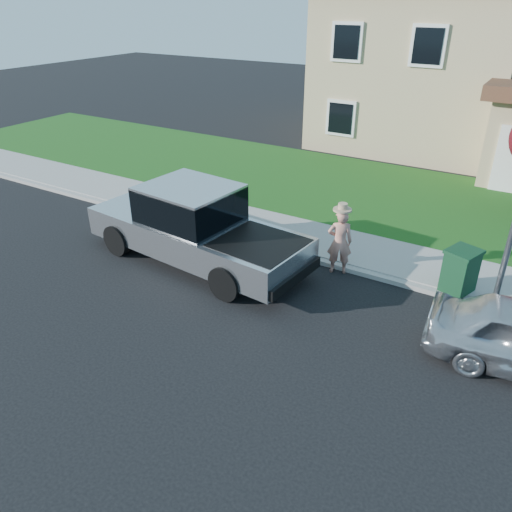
{
  "coord_description": "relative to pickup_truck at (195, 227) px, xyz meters",
  "views": [
    {
      "loc": [
        5.86,
        -7.88,
        6.33
      ],
      "look_at": [
        0.83,
        0.43,
        1.2
      ],
      "focal_mm": 35.0,
      "sensor_mm": 36.0,
      "label": 1
    }
  ],
  "objects": [
    {
      "name": "trash_bin",
      "position": [
        6.29,
        1.74,
        -0.28
      ],
      "size": [
        0.85,
        0.91,
        1.05
      ],
      "rotation": [
        0.0,
        0.0,
        -0.34
      ],
      "color": "#0E341C",
      "rests_on": "sidewalk"
    },
    {
      "name": "house",
      "position": [
        2.89,
        15.03,
        2.21
      ],
      "size": [
        14.0,
        11.3,
        6.85
      ],
      "color": "tan",
      "rests_on": "ground"
    },
    {
      "name": "curb",
      "position": [
        2.58,
        1.54,
        -0.9
      ],
      "size": [
        40.0,
        0.2,
        0.12
      ],
      "primitive_type": "cube",
      "color": "gray",
      "rests_on": "ground"
    },
    {
      "name": "pickup_truck",
      "position": [
        0.0,
        0.0,
        0.0
      ],
      "size": [
        6.44,
        2.72,
        2.06
      ],
      "rotation": [
        0.0,
        0.0,
        -0.1
      ],
      "color": "black",
      "rests_on": "ground"
    },
    {
      "name": "woman",
      "position": [
        3.46,
        1.37,
        -0.07
      ],
      "size": [
        0.73,
        0.63,
        1.87
      ],
      "rotation": [
        0.0,
        0.0,
        3.57
      ],
      "color": "tan",
      "rests_on": "ground"
    },
    {
      "name": "sidewalk",
      "position": [
        2.58,
        2.64,
        -0.89
      ],
      "size": [
        40.0,
        2.0,
        0.15
      ],
      "primitive_type": "cube",
      "color": "gray",
      "rests_on": "ground"
    },
    {
      "name": "ground",
      "position": [
        1.58,
        -1.36,
        -0.96
      ],
      "size": [
        80.0,
        80.0,
        0.0
      ],
      "primitive_type": "plane",
      "color": "black",
      "rests_on": "ground"
    },
    {
      "name": "lawn",
      "position": [
        2.58,
        7.14,
        -0.91
      ],
      "size": [
        40.0,
        7.0,
        0.1
      ],
      "primitive_type": "cube",
      "color": "#144614",
      "rests_on": "ground"
    }
  ]
}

